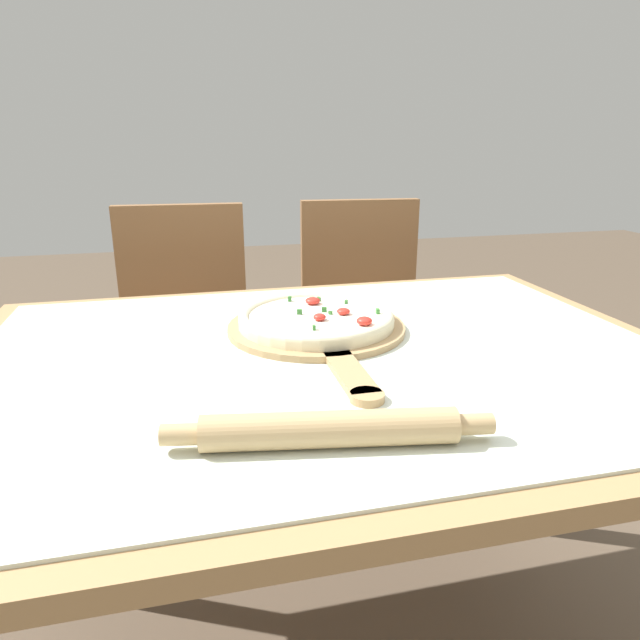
% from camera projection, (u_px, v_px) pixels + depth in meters
% --- Properties ---
extents(dining_table, '(1.25, 0.93, 0.74)m').
position_uv_depth(dining_table, '(327.00, 412.00, 1.01)').
color(dining_table, '#A87F51').
rests_on(dining_table, ground_plane).
extents(towel_cloth, '(1.17, 0.85, 0.00)m').
position_uv_depth(towel_cloth, '(328.00, 354.00, 0.97)').
color(towel_cloth, silver).
rests_on(towel_cloth, dining_table).
extents(pizza_peel, '(0.34, 0.50, 0.01)m').
position_uv_depth(pizza_peel, '(319.00, 331.00, 1.06)').
color(pizza_peel, tan).
rests_on(pizza_peel, towel_cloth).
extents(pizza, '(0.29, 0.29, 0.03)m').
position_uv_depth(pizza, '(317.00, 318.00, 1.08)').
color(pizza, beige).
rests_on(pizza, pizza_peel).
extents(rolling_pin, '(0.39, 0.09, 0.04)m').
position_uv_depth(rolling_pin, '(330.00, 429.00, 0.67)').
color(rolling_pin, tan).
rests_on(rolling_pin, towel_cloth).
extents(chair_left, '(0.42, 0.42, 0.91)m').
position_uv_depth(chair_left, '(185.00, 335.00, 1.71)').
color(chair_left, brown).
rests_on(chair_left, ground_plane).
extents(chair_right, '(0.43, 0.43, 0.91)m').
position_uv_depth(chair_right, '(364.00, 322.00, 1.83)').
color(chair_right, brown).
rests_on(chair_right, ground_plane).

